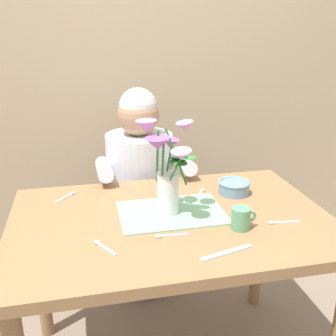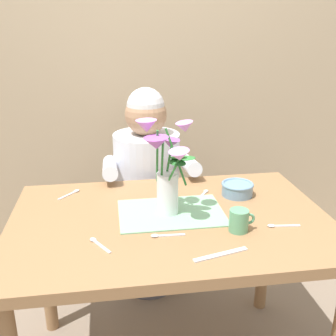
{
  "view_description": "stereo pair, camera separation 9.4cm",
  "coord_description": "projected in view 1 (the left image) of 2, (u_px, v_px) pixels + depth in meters",
  "views": [
    {
      "loc": [
        -0.3,
        -1.32,
        1.43
      ],
      "look_at": [
        -0.0,
        0.05,
        0.92
      ],
      "focal_mm": 42.73,
      "sensor_mm": 36.0,
      "label": 1
    },
    {
      "loc": [
        -0.21,
        -1.33,
        1.43
      ],
      "look_at": [
        -0.0,
        0.05,
        0.92
      ],
      "focal_mm": 42.73,
      "sensor_mm": 36.0,
      "label": 2
    }
  ],
  "objects": [
    {
      "name": "wood_panel_backdrop",
      "position": [
        131.0,
        56.0,
        2.29
      ],
      "size": [
        4.0,
        0.1,
        2.5
      ],
      "primitive_type": "cube",
      "color": "tan",
      "rests_on": "ground_plane"
    },
    {
      "name": "dining_table",
      "position": [
        171.0,
        240.0,
        1.54
      ],
      "size": [
        1.2,
        0.8,
        0.74
      ],
      "color": "olive",
      "rests_on": "ground_plane"
    },
    {
      "name": "seated_person",
      "position": [
        140.0,
        196.0,
        2.12
      ],
      "size": [
        0.45,
        0.47,
        1.14
      ],
      "rotation": [
        0.0,
        0.0,
        0.06
      ],
      "color": "#4C4C56",
      "rests_on": "ground_plane"
    },
    {
      "name": "striped_placemat",
      "position": [
        171.0,
        213.0,
        1.54
      ],
      "size": [
        0.4,
        0.28,
        0.0
      ],
      "primitive_type": "cube",
      "color": "#7AB289",
      "rests_on": "dining_table"
    },
    {
      "name": "flower_vase",
      "position": [
        167.0,
        166.0,
        1.46
      ],
      "size": [
        0.22,
        0.24,
        0.36
      ],
      "color": "silver",
      "rests_on": "dining_table"
    },
    {
      "name": "ceramic_bowl",
      "position": [
        234.0,
        187.0,
        1.71
      ],
      "size": [
        0.14,
        0.14,
        0.06
      ],
      "color": "#6689A8",
      "rests_on": "dining_table"
    },
    {
      "name": "dinner_knife",
      "position": [
        227.0,
        252.0,
        1.27
      ],
      "size": [
        0.19,
        0.06,
        0.0
      ],
      "primitive_type": "cube",
      "rotation": [
        0.0,
        0.0,
        0.25
      ],
      "color": "silver",
      "rests_on": "dining_table"
    },
    {
      "name": "tea_cup",
      "position": [
        241.0,
        218.0,
        1.41
      ],
      "size": [
        0.09,
        0.07,
        0.08
      ],
      "color": "#569970",
      "rests_on": "dining_table"
    },
    {
      "name": "spoon_0",
      "position": [
        101.0,
        245.0,
        1.31
      ],
      "size": [
        0.08,
        0.11,
        0.01
      ],
      "color": "silver",
      "rests_on": "dining_table"
    },
    {
      "name": "spoon_1",
      "position": [
        166.0,
        236.0,
        1.37
      ],
      "size": [
        0.12,
        0.02,
        0.01
      ],
      "color": "silver",
      "rests_on": "dining_table"
    },
    {
      "name": "spoon_2",
      "position": [
        279.0,
        222.0,
        1.46
      ],
      "size": [
        0.12,
        0.03,
        0.01
      ],
      "color": "silver",
      "rests_on": "dining_table"
    },
    {
      "name": "spoon_3",
      "position": [
        201.0,
        192.0,
        1.72
      ],
      "size": [
        0.08,
        0.11,
        0.01
      ],
      "color": "silver",
      "rests_on": "dining_table"
    },
    {
      "name": "spoon_4",
      "position": [
        68.0,
        196.0,
        1.69
      ],
      "size": [
        0.09,
        0.1,
        0.01
      ],
      "color": "silver",
      "rests_on": "dining_table"
    }
  ]
}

